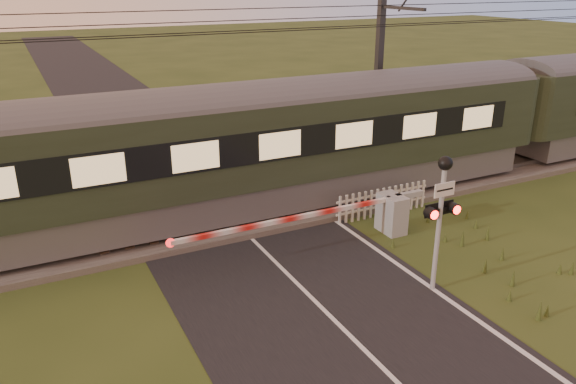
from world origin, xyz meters
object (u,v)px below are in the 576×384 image
train (511,112)px  crossing_signal (442,201)px  catenary_mast (380,67)px  boom_gate (381,214)px  picket_fence (383,202)px

train → crossing_signal: train is taller
catenary_mast → train: bearing=-26.2°
train → boom_gate: (-7.96, -2.98, -1.53)m
train → catenary_mast: size_ratio=5.44×
train → crossing_signal: bearing=-144.8°
boom_gate → catenary_mast: size_ratio=1.02×
train → crossing_signal: (-8.65, -6.09, 0.10)m
crossing_signal → catenary_mast: size_ratio=0.44×
train → crossing_signal: 10.58m
boom_gate → crossing_signal: 3.58m
boom_gate → train: bearing=20.5°
picket_fence → catenary_mast: size_ratio=0.45×
picket_fence → train: bearing=14.9°
train → picket_fence: size_ratio=12.18×
crossing_signal → train: bearing=35.2°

